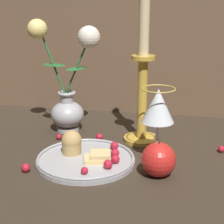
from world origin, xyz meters
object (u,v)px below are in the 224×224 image
wine_glass (158,109)px  candlestick (143,86)px  plate_with_pastries (85,156)px  apple_beside_vase (159,160)px  vase (67,89)px

wine_glass → candlestick: (-0.05, 0.10, 0.03)m
plate_with_pastries → candlestick: (0.11, 0.15, 0.13)m
plate_with_pastries → apple_beside_vase: apple_beside_vase is taller
plate_with_pastries → wine_glass: (0.16, 0.05, 0.11)m
vase → apple_beside_vase: 0.36m
vase → candlestick: (0.21, -0.04, 0.02)m
vase → plate_with_pastries: size_ratio=1.37×
wine_glass → candlestick: size_ratio=0.45×
vase → apple_beside_vase: (0.27, -0.23, -0.09)m
plate_with_pastries → wine_glass: wine_glass is taller
wine_glass → candlestick: bearing=114.8°
candlestick → apple_beside_vase: 0.23m
plate_with_pastries → apple_beside_vase: 0.18m
vase → plate_with_pastries: bearing=-63.0°
wine_glass → apple_beside_vase: bearing=-82.9°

